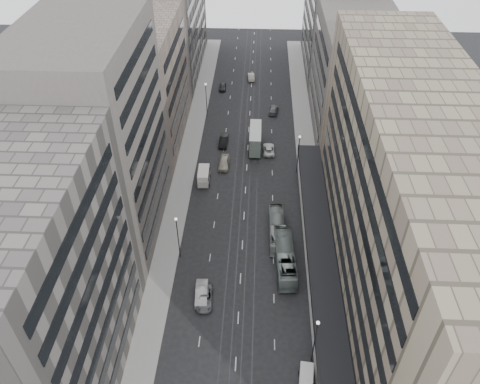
% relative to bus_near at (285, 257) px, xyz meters
% --- Properties ---
extents(ground, '(220.00, 220.00, 0.00)m').
position_rel_bus_near_xyz_m(ground, '(-6.65, -11.11, -1.66)').
color(ground, black).
rests_on(ground, ground).
extents(sidewalk_right, '(4.00, 125.00, 0.15)m').
position_rel_bus_near_xyz_m(sidewalk_right, '(5.35, 26.39, -1.58)').
color(sidewalk_right, gray).
rests_on(sidewalk_right, ground).
extents(sidewalk_left, '(4.00, 125.00, 0.15)m').
position_rel_bus_near_xyz_m(sidewalk_left, '(-18.65, 26.39, -1.58)').
color(sidewalk_left, gray).
rests_on(sidewalk_left, ground).
extents(department_store, '(19.20, 60.00, 30.00)m').
position_rel_bus_near_xyz_m(department_store, '(14.80, -3.11, 13.29)').
color(department_store, gray).
rests_on(department_store, ground).
extents(building_right_mid, '(15.00, 28.00, 24.00)m').
position_rel_bus_near_xyz_m(building_right_mid, '(14.85, 40.89, 10.34)').
color(building_right_mid, '#504A45').
rests_on(building_right_mid, ground).
extents(building_right_far, '(15.00, 32.00, 28.00)m').
position_rel_bus_near_xyz_m(building_right_far, '(14.85, 70.89, 12.34)').
color(building_right_far, '#68645D').
rests_on(building_right_far, ground).
extents(building_left_a, '(15.00, 28.00, 30.00)m').
position_rel_bus_near_xyz_m(building_left_a, '(-28.15, -19.11, 13.34)').
color(building_left_a, '#68645D').
rests_on(building_left_a, ground).
extents(building_left_b, '(15.00, 26.00, 34.00)m').
position_rel_bus_near_xyz_m(building_left_b, '(-28.15, 7.89, 15.34)').
color(building_left_b, '#504A45').
rests_on(building_left_b, ground).
extents(building_left_c, '(15.00, 28.00, 25.00)m').
position_rel_bus_near_xyz_m(building_left_c, '(-28.15, 34.89, 10.84)').
color(building_left_c, '#7A6C5F').
rests_on(building_left_c, ground).
extents(building_left_d, '(15.00, 38.00, 28.00)m').
position_rel_bus_near_xyz_m(building_left_d, '(-28.15, 67.89, 12.34)').
color(building_left_d, '#68645D').
rests_on(building_left_d, ground).
extents(lamp_right_near, '(0.44, 0.44, 8.32)m').
position_rel_bus_near_xyz_m(lamp_right_near, '(3.05, -16.11, 3.55)').
color(lamp_right_near, '#262628').
rests_on(lamp_right_near, ground).
extents(lamp_right_far, '(0.44, 0.44, 8.32)m').
position_rel_bus_near_xyz_m(lamp_right_far, '(3.05, 23.89, 3.55)').
color(lamp_right_far, '#262628').
rests_on(lamp_right_far, ground).
extents(lamp_left_near, '(0.44, 0.44, 8.32)m').
position_rel_bus_near_xyz_m(lamp_left_near, '(-16.35, 0.89, 3.55)').
color(lamp_left_near, '#262628').
rests_on(lamp_left_near, ground).
extents(lamp_left_far, '(0.44, 0.44, 8.32)m').
position_rel_bus_near_xyz_m(lamp_left_far, '(-16.35, 43.89, 3.55)').
color(lamp_left_far, '#262628').
rests_on(lamp_left_far, ground).
extents(bus_near, '(3.50, 12.06, 3.32)m').
position_rel_bus_near_xyz_m(bus_near, '(0.00, 0.00, 0.00)').
color(bus_near, gray).
rests_on(bus_near, ground).
extents(bus_far, '(2.65, 10.48, 2.91)m').
position_rel_bus_near_xyz_m(bus_far, '(-1.12, 6.28, -0.21)').
color(bus_far, gray).
rests_on(bus_far, ground).
extents(double_decker, '(2.55, 8.25, 4.51)m').
position_rel_bus_near_xyz_m(double_decker, '(-5.15, 31.62, 0.77)').
color(double_decker, slate).
rests_on(double_decker, ground).
extents(vw_microbus, '(2.19, 4.11, 2.13)m').
position_rel_bus_near_xyz_m(vw_microbus, '(2.02, -19.58, -0.47)').
color(vw_microbus, slate).
rests_on(vw_microbus, ground).
extents(panel_van, '(2.32, 4.52, 2.81)m').
position_rel_bus_near_xyz_m(panel_van, '(-14.56, 19.87, -0.11)').
color(panel_van, '#B3B1A2').
rests_on(panel_van, ground).
extents(sedan_1, '(1.96, 4.99, 1.62)m').
position_rel_bus_near_xyz_m(sedan_1, '(-12.11, -6.77, -0.85)').
color(sedan_1, '#B9B9B5').
rests_on(sedan_1, ground).
extents(sedan_2, '(2.52, 5.04, 1.37)m').
position_rel_bus_near_xyz_m(sedan_2, '(-11.61, -7.54, -0.97)').
color(sedan_2, slate).
rests_on(sedan_2, ground).
extents(sedan_4, '(2.19, 5.12, 1.72)m').
position_rel_bus_near_xyz_m(sedan_4, '(-11.12, 25.18, -0.80)').
color(sedan_4, '#A49F88').
rests_on(sedan_4, ground).
extents(sedan_5, '(1.77, 4.79, 1.57)m').
position_rel_bus_near_xyz_m(sedan_5, '(-11.79, 32.87, -0.88)').
color(sedan_5, black).
rests_on(sedan_5, ground).
extents(sedan_6, '(2.47, 5.02, 1.37)m').
position_rel_bus_near_xyz_m(sedan_6, '(-2.36, 30.41, -0.97)').
color(sedan_6, silver).
rests_on(sedan_6, ground).
extents(sedan_7, '(2.56, 4.99, 1.39)m').
position_rel_bus_near_xyz_m(sedan_7, '(-1.21, 46.62, -0.97)').
color(sedan_7, '#545456').
rests_on(sedan_7, ground).
extents(sedan_8, '(1.69, 4.10, 1.39)m').
position_rel_bus_near_xyz_m(sedan_8, '(-13.76, 57.41, -0.96)').
color(sedan_8, '#2A2A2D').
rests_on(sedan_8, ground).
extents(sedan_9, '(1.84, 4.53, 1.46)m').
position_rel_bus_near_xyz_m(sedan_9, '(-6.81, 63.22, -0.93)').
color(sedan_9, '#A79A8A').
rests_on(sedan_9, ground).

